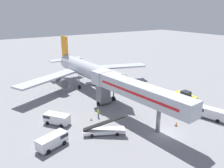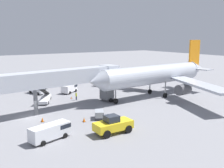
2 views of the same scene
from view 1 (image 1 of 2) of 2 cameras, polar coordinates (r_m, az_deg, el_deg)
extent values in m
plane|color=gray|center=(39.77, 13.08, -11.92)|extent=(300.00, 300.00, 0.00)
cylinder|color=#B7BCC6|center=(57.86, -5.62, 3.39)|extent=(5.55, 26.23, 4.11)
cone|color=#B7BCC6|center=(46.43, 3.66, -0.31)|extent=(4.19, 3.30, 4.03)
cone|color=#B7BCC6|center=(71.16, -12.06, 6.13)|extent=(4.16, 5.01, 3.90)
cube|color=orange|center=(69.40, -11.85, 9.04)|extent=(0.57, 3.78, 6.57)
cube|color=#B7BCC6|center=(70.78, -9.73, 6.38)|extent=(5.08, 3.01, 0.24)
cube|color=#B7BCC6|center=(68.77, -13.40, 5.80)|extent=(5.08, 3.01, 0.24)
cube|color=#B7BCC6|center=(65.62, 0.78, 4.42)|extent=(17.90, 9.26, 0.44)
cube|color=#B7BCC6|center=(56.26, -15.79, 1.37)|extent=(17.56, 10.91, 0.44)
cylinder|color=#4C4C51|center=(63.45, -0.82, 2.65)|extent=(2.36, 2.98, 2.20)
cylinder|color=#4C4C51|center=(56.78, -12.48, 0.33)|extent=(2.36, 2.98, 2.20)
cylinder|color=gray|center=(50.61, 0.40, -2.05)|extent=(0.28, 0.28, 3.15)
cylinder|color=black|center=(51.18, 0.40, -3.70)|extent=(0.41, 1.12, 1.10)
cylinder|color=gray|center=(61.08, -4.39, 1.49)|extent=(0.28, 0.28, 3.15)
cylinder|color=black|center=(61.55, -4.36, 0.08)|extent=(0.41, 1.12, 1.10)
cylinder|color=gray|center=(58.84, -8.29, 0.69)|extent=(0.28, 0.28, 3.15)
cylinder|color=black|center=(59.33, -8.22, -0.76)|extent=(0.41, 1.12, 1.10)
cube|color=#B2B7C1|center=(39.98, 7.16, -1.93)|extent=(5.22, 21.96, 2.70)
cube|color=red|center=(38.96, 5.60, -2.42)|extent=(1.92, 18.19, 0.44)
cube|color=#B2B7C1|center=(48.19, -2.68, 1.72)|extent=(3.72, 3.14, 2.84)
cube|color=#232833|center=(49.14, -3.58, 2.33)|extent=(3.31, 0.58, 0.90)
cube|color=slate|center=(48.84, -2.20, -2.34)|extent=(2.72, 2.05, 4.23)
cylinder|color=black|center=(48.85, -3.51, -5.03)|extent=(0.38, 0.83, 0.80)
cylinder|color=black|center=(50.42, -0.87, -4.24)|extent=(0.38, 0.83, 0.80)
cylinder|color=slate|center=(38.81, 11.61, -8.72)|extent=(0.70, 0.70, 4.63)
cube|color=yellow|center=(53.03, 17.78, -3.16)|extent=(2.35, 5.42, 1.13)
cube|color=#232833|center=(52.52, 18.12, -2.22)|extent=(1.64, 1.80, 0.90)
cylinder|color=black|center=(53.07, 19.95, -4.03)|extent=(0.40, 1.10, 1.10)
cylinder|color=black|center=(51.41, 18.43, -4.59)|extent=(0.40, 1.10, 1.10)
cylinder|color=black|center=(55.06, 17.07, -2.93)|extent=(0.40, 1.10, 1.10)
cylinder|color=black|center=(53.46, 15.52, -3.42)|extent=(0.40, 1.10, 1.10)
cube|color=white|center=(38.23, -1.98, -11.73)|extent=(6.93, 4.60, 0.55)
cube|color=black|center=(37.51, -2.01, -9.75)|extent=(6.62, 3.92, 2.38)
cylinder|color=black|center=(39.28, 0.97, -11.31)|extent=(0.64, 0.46, 0.60)
cylinder|color=black|center=(37.87, 1.32, -12.52)|extent=(0.64, 0.46, 0.60)
cylinder|color=black|center=(39.00, -5.17, -11.62)|extent=(0.64, 0.46, 0.60)
cylinder|color=black|center=(37.58, -5.08, -12.86)|extent=(0.64, 0.46, 0.60)
cube|color=silver|center=(35.87, -14.85, -13.62)|extent=(5.07, 3.29, 1.61)
cube|color=#1E232D|center=(36.51, -12.87, -12.20)|extent=(2.04, 2.29, 0.52)
cylinder|color=black|center=(37.62, -13.81, -13.26)|extent=(0.75, 0.54, 0.68)
cylinder|color=black|center=(36.40, -11.99, -14.28)|extent=(0.75, 0.54, 0.68)
cylinder|color=black|center=(36.22, -17.54, -14.96)|extent=(0.75, 0.54, 0.68)
cylinder|color=black|center=(34.95, -15.78, -16.11)|extent=(0.75, 0.54, 0.68)
cube|color=silver|center=(46.86, 23.58, -6.64)|extent=(3.19, 5.74, 1.77)
cube|color=#1E232D|center=(47.21, 21.52, -5.67)|extent=(2.24, 2.17, 0.56)
cylinder|color=black|center=(46.89, 21.15, -7.43)|extent=(0.49, 0.74, 0.68)
cylinder|color=black|center=(48.40, 21.90, -6.71)|extent=(0.49, 0.74, 0.68)
cylinder|color=black|center=(46.03, 25.09, -8.45)|extent=(0.49, 0.74, 0.68)
cylinder|color=black|center=(47.57, 25.72, -7.68)|extent=(0.49, 0.74, 0.68)
cube|color=white|center=(42.25, -13.70, -8.41)|extent=(4.23, 4.82, 1.60)
cube|color=#1E232D|center=(42.95, -15.49, -7.59)|extent=(2.39, 2.30, 0.51)
cylinder|color=black|center=(42.72, -15.91, -9.42)|extent=(0.67, 0.75, 0.68)
cylinder|color=black|center=(43.99, -14.55, -8.46)|extent=(0.67, 0.75, 0.68)
cylinder|color=black|center=(41.21, -12.64, -10.21)|extent=(0.67, 0.75, 0.68)
cylinder|color=black|center=(42.52, -11.33, -9.18)|extent=(0.67, 0.75, 0.68)
cube|color=#38383D|center=(49.70, 11.36, -5.09)|extent=(2.74, 2.33, 0.22)
cube|color=#999EA5|center=(49.48, 11.40, -4.48)|extent=(2.74, 2.33, 0.92)
cylinder|color=black|center=(48.97, 10.62, -5.55)|extent=(0.37, 0.28, 0.36)
cylinder|color=black|center=(50.08, 10.24, -4.97)|extent=(0.37, 0.28, 0.36)
cylinder|color=black|center=(49.43, 12.48, -5.44)|extent=(0.37, 0.28, 0.36)
cylinder|color=black|center=(50.54, 12.06, -4.87)|extent=(0.37, 0.28, 0.36)
cylinder|color=#1E2333|center=(43.82, -3.47, -7.87)|extent=(0.33, 0.33, 0.82)
cylinder|color=#D8EA19|center=(43.50, -3.49, -7.00)|extent=(0.44, 0.44, 0.65)
sphere|color=tan|center=(43.31, -3.50, -6.46)|extent=(0.22, 0.22, 0.22)
cube|color=black|center=(42.48, 15.85, -10.08)|extent=(0.49, 0.49, 0.03)
cone|color=orange|center=(42.31, 15.89, -9.63)|extent=(0.42, 0.42, 0.72)
cube|color=black|center=(48.12, 13.82, -6.44)|extent=(0.48, 0.48, 0.03)
cone|color=orange|center=(47.97, 13.86, -6.04)|extent=(0.41, 0.41, 0.71)
cube|color=black|center=(42.96, -5.27, -9.07)|extent=(0.33, 0.33, 0.03)
cone|color=orange|center=(42.85, -5.28, -8.77)|extent=(0.28, 0.28, 0.48)
camera|label=2|loc=(69.01, 47.21, 7.10)|focal=41.59mm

